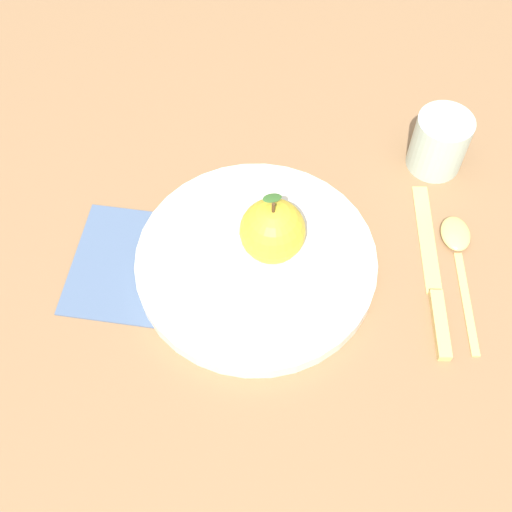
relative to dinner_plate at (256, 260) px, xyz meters
name	(u,v)px	position (x,y,z in m)	size (l,w,h in m)	color
ground_plane	(296,262)	(0.00, -0.05, -0.01)	(2.40, 2.40, 0.00)	olive
dinner_plate	(256,260)	(0.00, 0.00, 0.00)	(0.27, 0.27, 0.02)	silver
apple	(273,231)	(0.01, -0.02, 0.04)	(0.07, 0.07, 0.09)	gold
cup	(440,140)	(0.12, -0.24, 0.03)	(0.07, 0.07, 0.07)	#B2C6B2
knife	(434,282)	(-0.05, -0.19, -0.01)	(0.23, 0.05, 0.01)	#D8B766
spoon	(458,248)	(-0.01, -0.23, -0.01)	(0.18, 0.04, 0.01)	#D8B766
linen_napkin	(122,263)	(0.02, 0.15, -0.01)	(0.11, 0.15, 0.00)	slate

